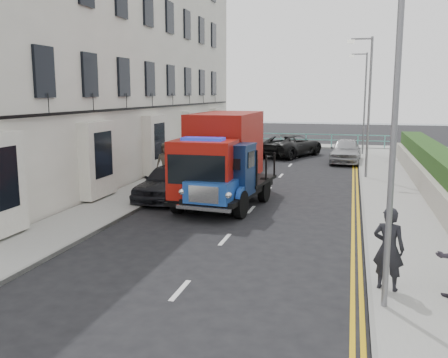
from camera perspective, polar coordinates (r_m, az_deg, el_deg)
ground at (r=13.11m, az=-2.10°, el=-9.38°), size 120.00×120.00×0.00m
pavement_west at (r=23.02m, az=-8.17°, el=-0.93°), size 2.40×38.00×0.12m
pavement_east at (r=21.37m, az=18.85°, el=-2.19°), size 2.60×38.00×0.12m
promenade at (r=41.24m, az=9.42°, el=3.76°), size 30.00×2.50×0.12m
sea_plane at (r=72.08m, az=11.63°, el=6.18°), size 120.00×120.00×0.00m
terrace_west at (r=28.21m, az=-13.63°, el=15.36°), size 6.31×30.20×14.25m
garden_east at (r=21.46m, az=24.06°, el=-0.19°), size 1.45×28.00×1.75m
seafront_railing at (r=40.40m, az=9.34°, el=4.39°), size 13.00×0.08×1.11m
lamp_near at (r=9.89m, az=18.27°, el=7.52°), size 1.23×0.18×7.00m
lamp_mid at (r=25.88m, az=16.01°, el=8.75°), size 1.23×0.18×7.00m
lamp_far at (r=35.87m, az=15.62°, el=8.96°), size 1.23×0.18×7.00m
bedford_lorry at (r=18.30m, az=0.18°, el=-0.15°), size 2.62×5.43×2.48m
red_lorry at (r=20.17m, az=-0.24°, el=2.85°), size 2.33×6.70×3.50m
parked_car_front at (r=20.49m, az=-6.22°, el=-0.29°), size 2.04×4.45×1.48m
parked_car_mid at (r=23.06m, az=-1.21°, el=0.77°), size 1.51×4.19×1.37m
parked_car_rear at (r=29.15m, az=0.12°, el=2.61°), size 2.05×4.60×1.31m
seafront_car_left at (r=34.65m, az=7.65°, el=3.85°), size 4.54×6.05×1.53m
seafront_car_right at (r=32.07m, az=13.74°, el=3.17°), size 1.98×4.53×1.52m
pedestrian_east_near at (r=11.32m, az=18.30°, el=-7.55°), size 0.76×0.60×1.82m
pedestrian_west_near at (r=24.98m, az=-6.24°, el=2.12°), size 1.10×0.66×1.75m
pedestrian_west_far at (r=23.40m, az=-6.61°, el=1.84°), size 1.03×0.76×1.94m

